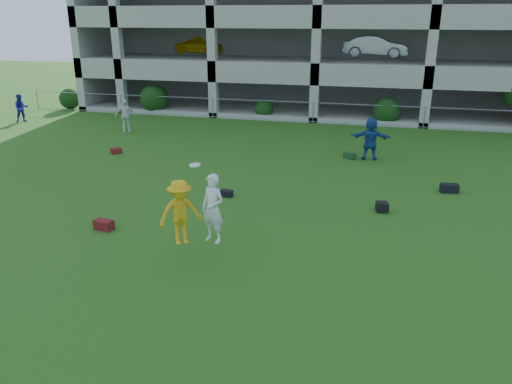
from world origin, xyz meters
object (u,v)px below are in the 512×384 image
(bystander_b, at_px, (125,116))
(parking_garage, at_px, (334,12))
(frisbee_contest, at_px, (190,211))
(bystander_a, at_px, (21,108))
(bystander_d, at_px, (371,139))
(crate_d, at_px, (382,207))

(bystander_b, distance_m, parking_garage, 17.03)
(frisbee_contest, relative_size, parking_garage, 0.07)
(bystander_a, relative_size, parking_garage, 0.05)
(frisbee_contest, height_order, parking_garage, parking_garage)
(frisbee_contest, distance_m, parking_garage, 26.57)
(bystander_b, height_order, frisbee_contest, frisbee_contest)
(bystander_d, bearing_deg, parking_garage, -78.68)
(bystander_a, xyz_separation_m, bystander_d, (19.60, -3.19, 0.11))
(parking_garage, bearing_deg, bystander_b, -124.44)
(bystander_d, xyz_separation_m, parking_garage, (-3.41, 15.67, 5.12))
(bystander_a, xyz_separation_m, parking_garage, (16.19, 12.47, 5.23))
(parking_garage, bearing_deg, crate_d, -79.48)
(bystander_b, bearing_deg, parking_garage, 24.88)
(bystander_d, xyz_separation_m, frisbee_contest, (-3.98, -10.47, 0.39))
(frisbee_contest, xyz_separation_m, parking_garage, (0.57, 26.14, 4.73))
(bystander_b, bearing_deg, crate_d, -62.79)
(bystander_a, relative_size, bystander_d, 0.88)
(bystander_a, relative_size, bystander_b, 0.92)
(crate_d, xyz_separation_m, frisbee_contest, (-4.59, -4.47, 1.13))
(bystander_b, xyz_separation_m, frisbee_contest, (8.61, -12.75, 0.43))
(bystander_b, xyz_separation_m, parking_garage, (9.18, 13.39, 5.16))
(bystander_a, height_order, bystander_b, bystander_b)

